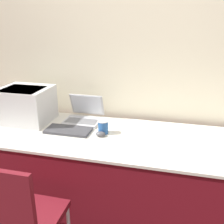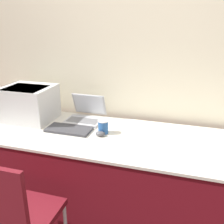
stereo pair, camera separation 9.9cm
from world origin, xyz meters
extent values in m
cube|color=beige|center=(0.00, 0.85, 1.30)|extent=(8.00, 0.05, 2.60)
cube|color=maroon|center=(0.00, 0.37, 0.37)|extent=(2.41, 0.75, 0.74)
cube|color=silver|center=(0.00, 0.37, 0.75)|extent=(2.43, 0.77, 0.02)
cube|color=silver|center=(-0.92, 0.49, 0.91)|extent=(0.41, 0.37, 0.30)
cube|color=black|center=(-0.92, 0.46, 1.03)|extent=(0.33, 0.28, 0.05)
cube|color=#B7B7BC|center=(-0.44, 0.57, 0.77)|extent=(0.31, 0.21, 0.02)
cube|color=slate|center=(-0.44, 0.56, 0.78)|extent=(0.27, 0.12, 0.00)
cube|color=#B7B7BC|center=(-0.44, 0.72, 0.87)|extent=(0.31, 0.08, 0.20)
cube|color=silver|center=(-0.44, 0.71, 0.88)|extent=(0.28, 0.07, 0.18)
cube|color=#3D3D42|center=(-0.48, 0.36, 0.77)|extent=(0.36, 0.18, 0.02)
cylinder|color=#285699|center=(-0.20, 0.40, 0.81)|extent=(0.08, 0.08, 0.10)
cylinder|color=white|center=(-0.20, 0.40, 0.86)|extent=(0.08, 0.08, 0.01)
ellipsoid|color=#4C4C51|center=(-0.20, 0.34, 0.78)|extent=(0.07, 0.05, 0.04)
cube|color=maroon|center=(-0.50, -0.32, 0.47)|extent=(0.44, 0.43, 0.04)
cylinder|color=silver|center=(-0.71, -0.12, 0.23)|extent=(0.02, 0.02, 0.45)
camera|label=1|loc=(0.32, -1.42, 1.62)|focal=42.00mm
camera|label=2|loc=(0.42, -1.39, 1.62)|focal=42.00mm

